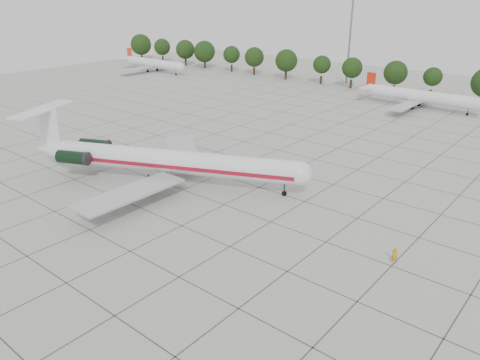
{
  "coord_description": "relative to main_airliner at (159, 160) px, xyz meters",
  "views": [
    {
      "loc": [
        38.87,
        -43.3,
        27.52
      ],
      "look_at": [
        1.41,
        1.77,
        3.5
      ],
      "focal_mm": 35.0,
      "sensor_mm": 36.0,
      "label": 1
    }
  ],
  "objects": [
    {
      "name": "bg_airliner_a",
      "position": [
        -80.27,
        67.45,
        -0.77
      ],
      "size": [
        28.24,
        27.2,
        7.4
      ],
      "color": "silver",
      "rests_on": "ground"
    },
    {
      "name": "ground_crew",
      "position": [
        36.62,
        0.99,
        -2.71
      ],
      "size": [
        0.78,
        0.6,
        1.93
      ],
      "primitive_type": "imported",
      "rotation": [
        0.0,
        0.0,
        3.34
      ],
      "color": "orange",
      "rests_on": "ground"
    },
    {
      "name": "floodlight_mast",
      "position": [
        -17.26,
        92.2,
        10.6
      ],
      "size": [
        1.6,
        1.6,
        25.45
      ],
      "color": "slate",
      "rests_on": "ground"
    },
    {
      "name": "bg_airliner_c",
      "position": [
        12.74,
        73.21,
        -0.77
      ],
      "size": [
        28.24,
        27.2,
        7.4
      ],
      "color": "silver",
      "rests_on": "ground"
    },
    {
      "name": "tree_line",
      "position": [
        1.06,
        85.2,
        2.3
      ],
      "size": [
        249.86,
        8.44,
        10.22
      ],
      "color": "#332114",
      "rests_on": "ground"
    },
    {
      "name": "apron_joints",
      "position": [
        12.74,
        15.2,
        -3.67
      ],
      "size": [
        170.0,
        170.0,
        0.02
      ],
      "primitive_type": "cube",
      "color": "#383838",
      "rests_on": "ground"
    },
    {
      "name": "ground",
      "position": [
        12.74,
        0.2,
        -3.68
      ],
      "size": [
        260.0,
        260.0,
        0.0
      ],
      "primitive_type": "plane",
      "color": "#AAAAA3",
      "rests_on": "ground"
    },
    {
      "name": "main_airliner",
      "position": [
        0.0,
        0.0,
        0.0
      ],
      "size": [
        42.37,
        31.73,
        10.42
      ],
      "rotation": [
        0.0,
        0.0,
        0.43
      ],
      "color": "silver",
      "rests_on": "ground"
    }
  ]
}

